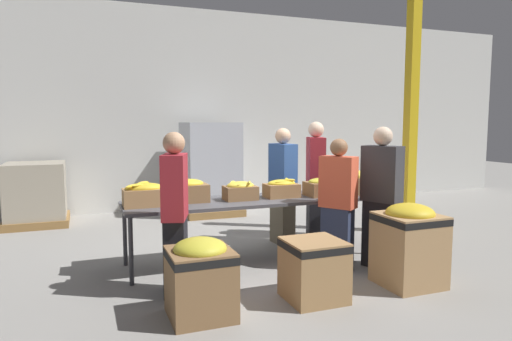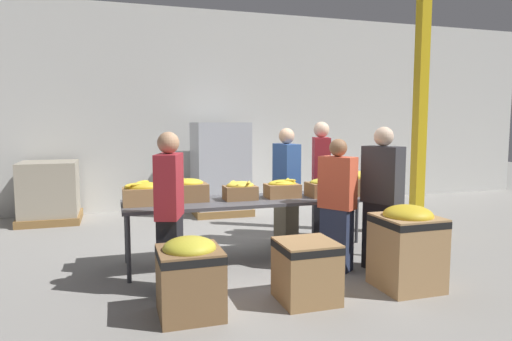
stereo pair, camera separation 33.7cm
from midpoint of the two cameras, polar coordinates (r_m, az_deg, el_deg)
ground_plane at (r=5.94m, az=2.03°, el=-11.09°), size 30.00×30.00×0.00m
wall_back at (r=9.42m, az=-5.88°, el=7.55°), size 16.00×0.08×4.00m
sorting_table at (r=5.76m, az=2.06°, el=-3.98°), size 3.35×0.86×0.79m
banana_box_0 at (r=5.42m, az=-12.15°, el=-2.81°), size 0.48×0.32×0.28m
banana_box_1 at (r=5.59m, az=-6.75°, el=-2.42°), size 0.46×0.32×0.29m
banana_box_2 at (r=5.67m, az=-0.30°, el=-2.48°), size 0.40×0.33×0.25m
banana_box_3 at (r=5.85m, az=4.96°, el=-2.26°), size 0.43×0.29×0.25m
banana_box_4 at (r=6.00m, az=10.06°, el=-2.08°), size 0.41×0.33×0.24m
banana_box_5 at (r=6.24m, az=14.46°, el=-1.55°), size 0.49×0.31×0.32m
volunteer_0 at (r=6.55m, az=5.28°, el=-2.06°), size 0.28×0.47×1.67m
volunteer_1 at (r=4.72m, az=-8.73°, el=-5.36°), size 0.35×0.49×1.66m
volunteer_2 at (r=5.62m, az=17.13°, el=-3.49°), size 0.40×0.51×1.70m
volunteer_3 at (r=6.97m, az=9.47°, el=-1.26°), size 0.38×0.52×1.76m
volunteer_4 at (r=5.50m, az=11.85°, el=-4.30°), size 0.41×0.46×1.56m
donation_bin_0 at (r=4.23m, az=-5.96°, el=-12.79°), size 0.57×0.57×0.73m
donation_bin_1 at (r=4.61m, az=8.45°, el=-12.04°), size 0.55×0.55×0.60m
donation_bin_2 at (r=5.15m, az=20.17°, el=-8.69°), size 0.61×0.61×0.89m
support_pillar at (r=7.56m, az=21.07°, el=7.55°), size 0.16×0.16×4.00m
pallet_stack_0 at (r=8.72m, az=-23.41°, el=-2.54°), size 1.02×1.02×1.07m
pallet_stack_1 at (r=8.75m, az=-3.42°, el=0.22°), size 1.08×1.08×1.75m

